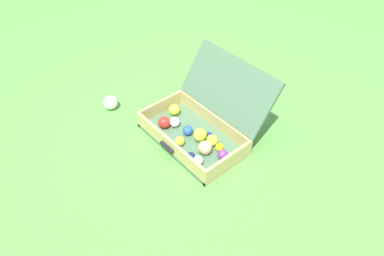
% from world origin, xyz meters
% --- Properties ---
extents(ground_plane, '(16.00, 16.00, 0.00)m').
position_xyz_m(ground_plane, '(0.00, 0.00, 0.00)').
color(ground_plane, '#569342').
extents(open_suitcase, '(0.65, 0.60, 0.43)m').
position_xyz_m(open_suitcase, '(0.06, 0.06, 0.10)').
color(open_suitcase, '#4C7051').
rests_on(open_suitcase, ground).
extents(stray_ball_on_grass, '(0.10, 0.10, 0.10)m').
position_xyz_m(stray_ball_on_grass, '(-0.54, -0.22, 0.05)').
color(stray_ball_on_grass, white).
rests_on(stray_ball_on_grass, ground).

